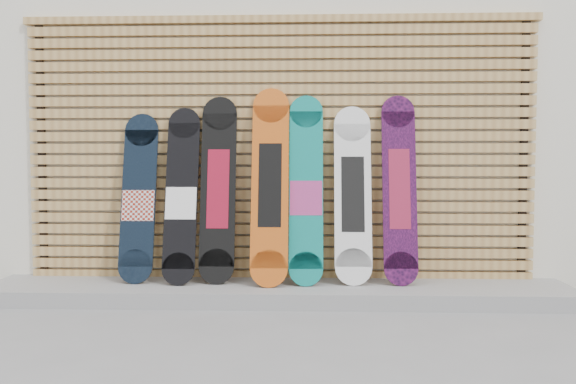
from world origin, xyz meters
The scene contains 11 objects.
ground centered at (0.00, 0.00, 0.00)m, with size 80.00×80.00×0.00m, color gray.
building centered at (0.50, 3.50, 1.80)m, with size 12.00×5.00×3.60m, color silver.
concrete_step centered at (-0.15, 0.68, 0.06)m, with size 4.60×0.70×0.12m, color gray.
slat_wall centered at (-0.15, 0.97, 1.21)m, with size 4.26×0.08×2.29m.
snowboard_0 centered at (-1.28, 0.79, 0.79)m, with size 0.28×0.31×1.37m.
snowboard_1 centered at (-0.93, 0.76, 0.82)m, with size 0.26×0.36×1.42m.
snowboard_2 centered at (-0.63, 0.79, 0.87)m, with size 0.28×0.30×1.51m.
snowboard_3 centered at (-0.21, 0.74, 0.91)m, with size 0.30×0.40×1.58m.
snowboard_4 centered at (0.08, 0.77, 0.87)m, with size 0.27×0.35×1.52m.
snowboard_5 centered at (0.45, 0.79, 0.83)m, with size 0.30×0.31×1.43m.
snowboard_6 centered at (0.82, 0.79, 0.87)m, with size 0.27×0.31×1.51m.
Camera 1 is at (0.09, -3.71, 1.08)m, focal length 35.00 mm.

